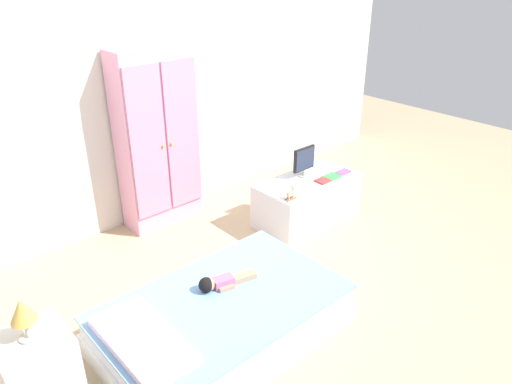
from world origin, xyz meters
The scene contains 14 objects.
ground_plane centered at (0.00, 0.00, -0.01)m, with size 10.00×10.00×0.02m, color tan.
back_wall centered at (0.00, 1.57, 1.35)m, with size 6.40×0.05×2.70m, color silver.
bed centered at (-0.43, -0.16, 0.14)m, with size 1.49×0.92×0.28m.
pillow centered at (-0.97, -0.16, 0.31)m, with size 0.32×0.66×0.05m, color silver.
doll centered at (-0.37, -0.04, 0.32)m, with size 0.39×0.16×0.10m.
nightstand centered at (-1.45, 0.11, 0.22)m, with size 0.36×0.36×0.43m, color silver.
table_lamp centered at (-1.45, 0.11, 0.60)m, with size 0.13×0.13×0.24m.
wardrobe centered at (0.10, 1.38, 0.77)m, with size 0.66×0.32×1.54m.
tv_stand centered at (1.06, 0.52, 0.20)m, with size 0.93×0.48×0.40m, color silver.
tv_monitor centered at (1.09, 0.60, 0.55)m, with size 0.24×0.10×0.27m.
rocking_horse_toy centered at (0.69, 0.36, 0.46)m, with size 0.10×0.04×0.12m.
book_red centered at (1.13, 0.41, 0.41)m, with size 0.11×0.10×0.01m, color #CC3838.
book_green centered at (1.26, 0.41, 0.41)m, with size 0.14×0.11×0.02m, color #429E51.
book_purple centered at (1.41, 0.41, 0.41)m, with size 0.14×0.08×0.01m, color #8E51B2.
Camera 1 is at (-1.83, -2.04, 2.18)m, focal length 33.82 mm.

